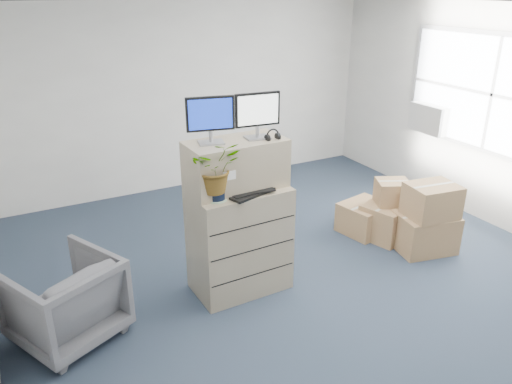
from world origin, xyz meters
TOP-DOWN VIEW (x-y plane):
  - ground at (0.00, 0.00)m, footprint 7.00×7.00m
  - wall_back at (0.00, 3.51)m, footprint 6.00×0.02m
  - window at (2.96, 0.50)m, footprint 0.07×2.72m
  - ac_unit at (2.87, 1.40)m, footprint 0.24×0.60m
  - filing_cabinet_lower at (-0.66, 0.45)m, footprint 0.98×0.62m
  - filing_cabinet_upper at (-0.66, 0.50)m, footprint 0.98×0.51m
  - monitor_left at (-0.90, 0.53)m, footprint 0.45×0.22m
  - monitor_right at (-0.44, 0.47)m, footprint 0.45×0.19m
  - headphones at (-0.33, 0.37)m, footprint 0.14×0.02m
  - keyboard at (-0.61, 0.28)m, footprint 0.52×0.34m
  - mouse at (-0.32, 0.33)m, footprint 0.12×0.09m
  - water_bottle at (-0.59, 0.46)m, footprint 0.08×0.08m
  - phone_dock at (-0.74, 0.49)m, footprint 0.06×0.05m
  - external_drive at (-0.36, 0.54)m, footprint 0.27×0.22m
  - tissue_box at (-0.33, 0.55)m, footprint 0.29×0.20m
  - potted_plant at (-0.96, 0.31)m, footprint 0.52×0.56m
  - office_chair at (-2.40, 0.44)m, footprint 1.10×1.07m
  - cardboard_boxes at (1.63, 0.50)m, footprint 1.38×1.35m

SIDE VIEW (x-z plane):
  - ground at x=0.00m, z-range 0.00..0.00m
  - cardboard_boxes at x=1.63m, z-range -0.12..0.73m
  - office_chair at x=-2.40m, z-range 0.00..0.86m
  - filing_cabinet_lower at x=-0.66m, z-range 0.00..1.13m
  - keyboard at x=-0.61m, z-range 1.13..1.15m
  - mouse at x=-0.32m, z-range 1.13..1.16m
  - external_drive at x=-0.36m, z-range 1.13..1.20m
  - phone_dock at x=-0.74m, z-range 1.10..1.23m
  - ac_unit at x=2.87m, z-range 1.00..1.40m
  - tissue_box at x=-0.33m, z-range 1.20..1.30m
  - water_bottle at x=-0.59m, z-range 1.13..1.41m
  - filing_cabinet_upper at x=-0.66m, z-range 1.13..1.61m
  - potted_plant at x=-0.96m, z-range 1.16..1.63m
  - wall_back at x=0.00m, z-range 0.00..2.80m
  - headphones at x=-0.33m, z-range 1.58..1.72m
  - window at x=2.96m, z-range 0.94..2.46m
  - monitor_left at x=-0.90m, z-range 1.63..2.08m
  - monitor_right at x=-0.44m, z-range 1.63..2.08m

